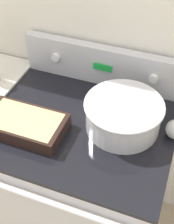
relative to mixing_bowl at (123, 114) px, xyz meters
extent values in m
cube|color=silver|center=(-0.17, 0.32, 0.25)|extent=(8.00, 0.05, 2.50)
cube|color=#BCBCC1|center=(-0.17, -0.04, -0.54)|extent=(0.79, 0.67, 0.91)
cube|color=black|center=(-0.17, -0.04, -0.08)|extent=(0.79, 0.67, 0.02)
cylinder|color=silver|center=(-0.17, -0.40, -0.15)|extent=(0.65, 0.02, 0.02)
cube|color=#BCBCC1|center=(-0.17, 0.26, 0.02)|extent=(0.79, 0.05, 0.20)
cylinder|color=white|center=(-0.41, 0.23, 0.03)|extent=(0.04, 0.02, 0.04)
cylinder|color=white|center=(0.07, 0.23, 0.03)|extent=(0.04, 0.02, 0.04)
cube|color=green|center=(-0.17, 0.23, 0.03)|extent=(0.09, 0.01, 0.03)
cylinder|color=silver|center=(0.00, 0.00, -0.01)|extent=(0.31, 0.31, 0.13)
torus|color=silver|center=(0.00, 0.00, 0.05)|extent=(0.33, 0.33, 0.01)
cylinder|color=beige|center=(0.00, 0.00, 0.04)|extent=(0.28, 0.28, 0.02)
cube|color=black|center=(-0.37, -0.16, -0.04)|extent=(0.34, 0.19, 0.06)
cube|color=#D1BC7A|center=(-0.37, -0.16, -0.03)|extent=(0.30, 0.17, 0.03)
camera|label=1|loc=(0.18, -0.91, 0.88)|focal=50.00mm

